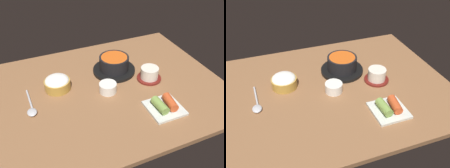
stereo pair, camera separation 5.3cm
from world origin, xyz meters
TOP-DOWN VIEW (x-y plane):
  - dining_table at (0.00, 0.00)cm, footprint 100.00×76.00cm
  - stone_pot at (8.44, 10.56)cm, footprint 19.46×19.46cm
  - rice_bowl at (-18.64, 7.69)cm, footprint 10.78×10.78cm
  - tea_cup_with_saucer at (20.24, -1.26)cm, footprint 10.77×10.77cm
  - banchan_cup_center at (0.17, -2.39)cm, footprint 7.24×7.24cm
  - kimchi_plate at (15.58, -20.93)cm, footprint 12.96×12.96cm
  - spoon at (-31.04, -1.34)cm, footprint 3.60×16.89cm

SIDE VIEW (x-z plane):
  - dining_table at x=0.00cm, z-range 0.00..2.00cm
  - spoon at x=-31.04cm, z-range 1.95..3.30cm
  - kimchi_plate at x=15.58cm, z-range 1.44..5.82cm
  - banchan_cup_center at x=0.17cm, z-range 2.13..6.13cm
  - tea_cup_with_saucer at x=20.24cm, z-range 1.84..7.61cm
  - rice_bowl at x=-18.64cm, z-range 1.97..8.08cm
  - stone_pot at x=8.44cm, z-range 1.68..9.31cm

